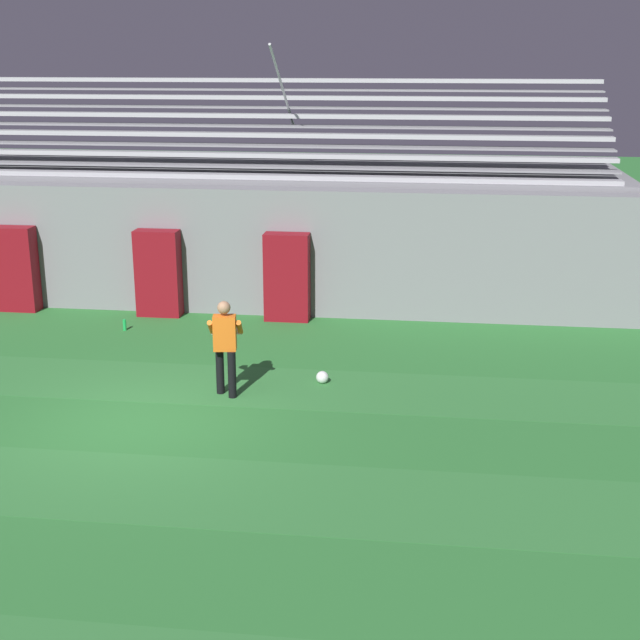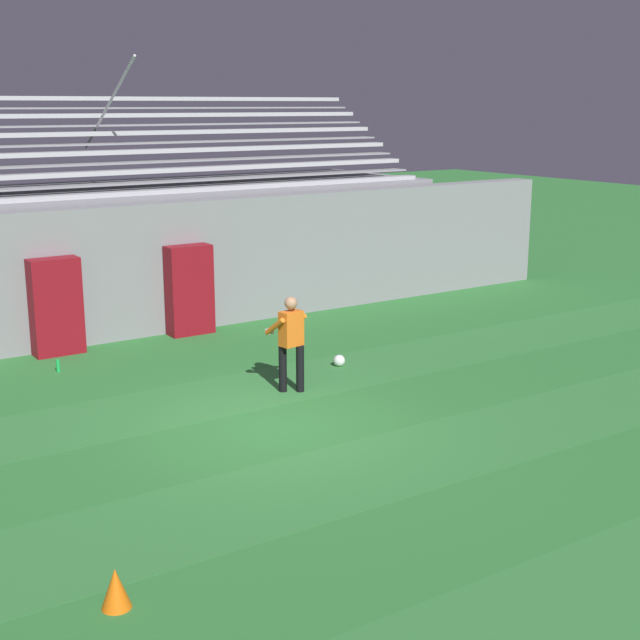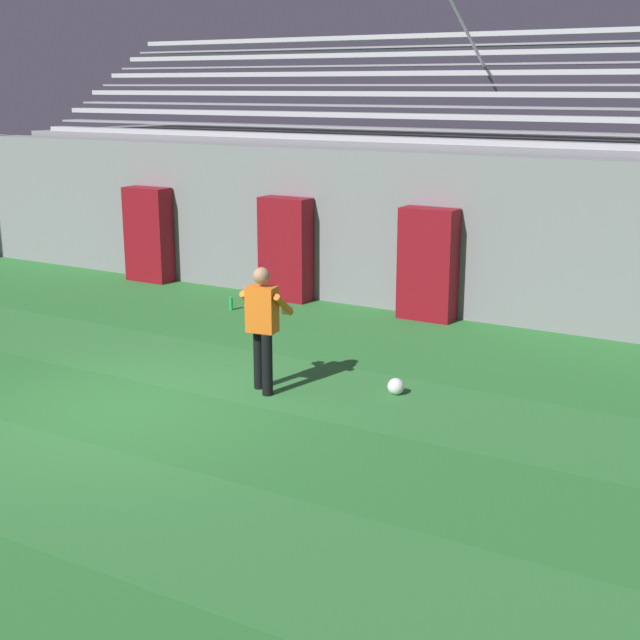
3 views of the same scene
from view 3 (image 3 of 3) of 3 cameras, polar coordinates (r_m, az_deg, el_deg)
The scene contains 10 objects.
ground_plane at distance 11.45m, azimuth -12.21°, elevation -5.51°, with size 80.00×80.00×0.00m, color #2D7533.
turf_stripe_far at distance 12.79m, azimuth -6.65°, elevation -3.10°, with size 28.00×1.96×0.01m, color #337A38.
back_wall at distance 16.32m, azimuth 3.10°, elevation 5.91°, with size 24.00×0.60×2.80m, color gray.
padding_pillar_gate_left at distance 16.63m, azimuth -2.21°, elevation 4.55°, with size 0.97×0.44×1.92m, color maroon.
padding_pillar_gate_right at distance 15.30m, azimuth 6.92°, elevation 3.56°, with size 0.97×0.44×1.92m, color maroon.
padding_pillar_far_left at distance 18.61m, azimuth -10.91°, elevation 5.39°, with size 0.97×0.44×1.92m, color maroon.
bleacher_stand at distance 18.71m, azimuth 6.94°, elevation 7.30°, with size 18.00×4.75×5.83m.
goalkeeper at distance 11.53m, azimuth -3.68°, elevation -0.09°, with size 0.63×0.59×1.67m.
soccer_ball at distance 11.67m, azimuth 4.88°, elevation -4.26°, with size 0.22×0.22×0.22m, color white.
water_bottle at distance 16.06m, azimuth -5.72°, elevation 1.05°, with size 0.07×0.07×0.24m, color green.
Camera 3 is at (7.39, -7.83, 3.90)m, focal length 50.00 mm.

